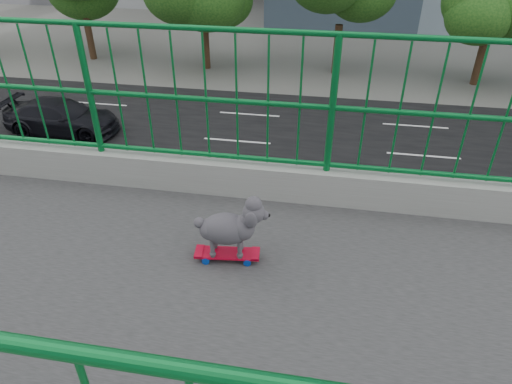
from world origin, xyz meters
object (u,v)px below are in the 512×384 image
(poodle, at_px, (230,226))
(skateboard, at_px, (227,254))
(car_3, at_px, (62,117))
(car_0, at_px, (33,271))

(poodle, bearing_deg, skateboard, -90.00)
(poodle, height_order, car_3, poodle)
(car_0, bearing_deg, skateboard, 50.99)
(skateboard, distance_m, poodle, 0.25)
(car_0, bearing_deg, car_3, -154.35)
(car_3, bearing_deg, poodle, -142.88)
(skateboard, relative_size, car_3, 0.09)
(poodle, distance_m, car_0, 10.91)
(poodle, xyz_separation_m, car_0, (-5.50, -6.82, -6.51))
(poodle, bearing_deg, car_0, -135.27)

